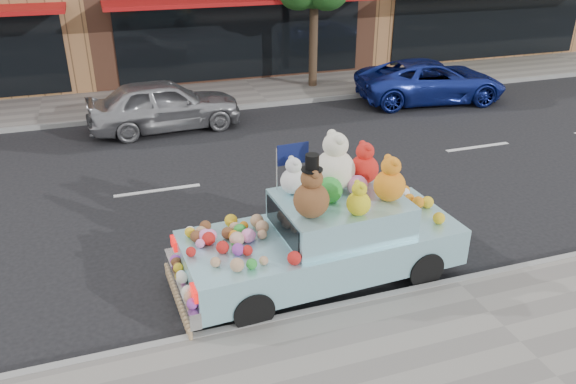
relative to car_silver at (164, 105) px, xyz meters
name	(u,v)px	position (x,y,z in m)	size (l,w,h in m)	color
ground	(332,167)	(3.28, -3.91, -0.69)	(120.00, 120.00, 0.00)	black
near_sidewalk	(520,345)	(3.28, -10.41, -0.63)	(60.00, 3.00, 0.12)	gray
far_sidewalk	(256,92)	(3.28, 2.59, -0.63)	(60.00, 3.00, 0.12)	gray
near_kerb	(455,283)	(3.28, -8.91, -0.63)	(60.00, 0.12, 0.13)	gray
far_kerb	(269,104)	(3.28, 1.09, -0.63)	(60.00, 0.12, 0.13)	gray
car_silver	(164,105)	(0.00, 0.00, 0.00)	(1.64, 4.07, 1.39)	#9D9EA2
car_blue	(431,81)	(8.28, 0.04, -0.05)	(2.14, 4.65, 1.29)	#1B2D98
art_car	(324,232)	(1.43, -7.98, 0.12)	(4.57, 1.97, 2.30)	black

